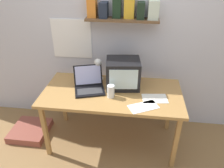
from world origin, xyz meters
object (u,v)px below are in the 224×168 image
at_px(laptop, 89,84).
at_px(printed_handout, 155,98).
at_px(juice_glass, 111,92).
at_px(corner_desk, 112,96).
at_px(desk_lamp, 98,67).
at_px(crt_monitor, 123,73).
at_px(loose_paper_near_laptop, 143,107).
at_px(floor_cushion, 30,131).

distance_m(laptop, printed_handout, 0.75).
relative_size(laptop, juice_glass, 2.89).
relative_size(corner_desk, desk_lamp, 5.28).
bearing_deg(printed_handout, crt_monitor, 148.05).
height_order(corner_desk, printed_handout, printed_handout).
bearing_deg(desk_lamp, juice_glass, -73.67).
xyz_separation_m(corner_desk, loose_paper_near_laptop, (0.35, -0.25, 0.06)).
height_order(laptop, juice_glass, laptop).
bearing_deg(floor_cushion, juice_glass, -4.54).
bearing_deg(loose_paper_near_laptop, corner_desk, 145.01).
xyz_separation_m(desk_lamp, floor_cushion, (-0.90, -0.25, -0.88)).
relative_size(juice_glass, floor_cushion, 0.30).
bearing_deg(juice_glass, floor_cushion, 175.46).
distance_m(laptop, juice_glass, 0.30).
bearing_deg(loose_paper_near_laptop, crt_monitor, 121.99).
bearing_deg(crt_monitor, desk_lamp, 157.53).
bearing_deg(laptop, crt_monitor, -0.53).
xyz_separation_m(corner_desk, crt_monitor, (0.11, 0.15, 0.23)).
relative_size(crt_monitor, printed_handout, 1.44).
relative_size(laptop, loose_paper_near_laptop, 1.21).
xyz_separation_m(corner_desk, desk_lamp, (-0.20, 0.23, 0.25)).
relative_size(corner_desk, crt_monitor, 3.80).
relative_size(laptop, floor_cushion, 0.88).
height_order(crt_monitor, laptop, crt_monitor).
bearing_deg(juice_glass, desk_lamp, 120.03).
bearing_deg(floor_cushion, printed_handout, -2.33).
xyz_separation_m(printed_handout, floor_cushion, (-1.57, 0.06, -0.69)).
distance_m(corner_desk, laptop, 0.30).
xyz_separation_m(juice_glass, loose_paper_near_laptop, (0.36, -0.14, -0.06)).
height_order(printed_handout, loose_paper_near_laptop, same).
bearing_deg(crt_monitor, printed_handout, -38.84).
height_order(crt_monitor, printed_handout, crt_monitor).
distance_m(juice_glass, floor_cushion, 1.33).
bearing_deg(loose_paper_near_laptop, floor_cushion, 171.03).
distance_m(crt_monitor, loose_paper_near_laptop, 0.49).
xyz_separation_m(desk_lamp, printed_handout, (0.67, -0.31, -0.19)).
bearing_deg(laptop, desk_lamp, 52.69).
bearing_deg(crt_monitor, juice_glass, -120.46).
distance_m(corner_desk, floor_cushion, 1.27).
relative_size(crt_monitor, desk_lamp, 1.39).
bearing_deg(printed_handout, laptop, 171.11).
distance_m(corner_desk, loose_paper_near_laptop, 0.44).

